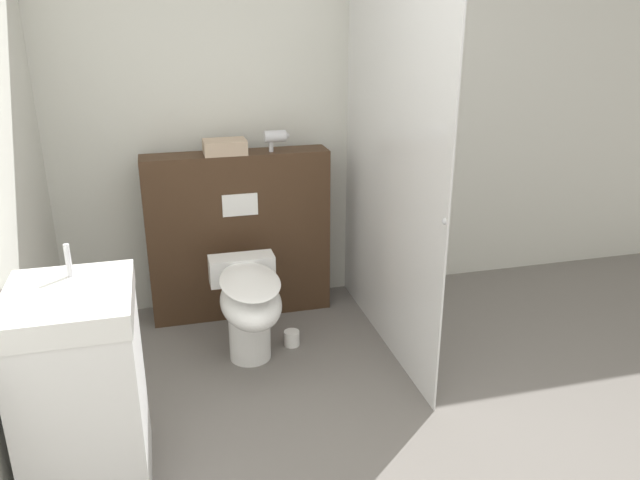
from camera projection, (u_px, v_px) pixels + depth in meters
wall_back at (268, 119)px, 4.07m from camera, size 8.00×0.06×2.50m
partition_panel at (239, 235)px, 4.05m from camera, size 1.17×0.23×1.09m
shower_glass at (388, 173)px, 3.53m from camera, size 0.04×1.57×2.11m
toilet at (249, 304)px, 3.53m from camera, size 0.39×0.69×0.55m
sink_vanity at (82, 390)px, 2.57m from camera, size 0.49×0.55×1.05m
hair_drier at (276, 137)px, 3.86m from camera, size 0.16×0.07×0.13m
folded_towel at (225, 147)px, 3.81m from camera, size 0.26×0.18×0.09m
spare_toilet_roll at (292, 338)px, 3.79m from camera, size 0.09×0.09×0.09m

